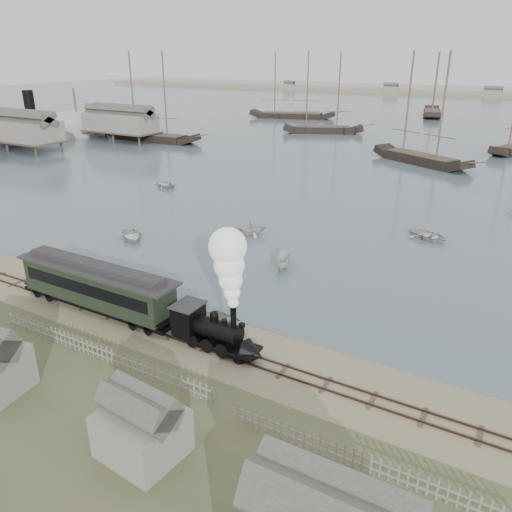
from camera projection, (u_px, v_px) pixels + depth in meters
The scene contains 21 objects.
ground at pixel (235, 337), 36.49m from camera, with size 600.00×600.00×0.00m, color gray.
harbor_water at pixel (496, 113), 172.90m from camera, with size 600.00×336.00×0.06m, color #475A65.
rail_track at pixel (219, 350), 34.87m from camera, with size 120.00×1.80×0.16m.
picket_fence_west at pixel (99, 359), 33.88m from camera, with size 19.00×0.10×1.20m, color gray, non-canonical shape.
picket_fence_east at pixel (367, 473), 24.68m from camera, with size 15.00×0.10×1.20m, color gray, non-canonical shape.
shed_mid at pixel (144, 452), 25.93m from camera, with size 4.00×3.50×3.60m, color gray, non-canonical shape.
western_wharf at pixel (25, 134), 102.25m from camera, with size 36.00×56.00×8.00m, color gray, non-canonical shape.
locomotive at pixel (224, 301), 33.12m from camera, with size 6.96×2.60×8.67m.
passenger_coach at pixel (97, 285), 39.38m from camera, with size 14.98×2.89×3.64m.
beached_dinghy at pixel (226, 322), 37.70m from camera, with size 3.90×2.79×0.81m, color beige.
steamship at pixel (31, 116), 117.01m from camera, with size 52.26×8.71×11.43m, color beige, non-canonical shape.
rowboat_0 at pixel (132, 236), 55.40m from camera, with size 4.27×3.05×0.88m, color beige.
rowboat_1 at pixel (252, 227), 56.65m from camera, with size 3.34×2.88×1.76m, color beige.
rowboat_2 at pixel (283, 261), 47.94m from camera, with size 3.55×1.33×1.37m, color beige.
rowboat_3 at pixel (429, 235), 55.39m from camera, with size 4.38×3.13×0.91m, color beige.
rowboat_6 at pixel (164, 184), 77.33m from camera, with size 4.19×3.00×0.87m, color beige.
schooner_0 at pixel (150, 97), 114.03m from camera, with size 23.90×5.51×20.00m, color black, non-canonical shape.
schooner_1 at pixel (325, 93), 126.14m from camera, with size 20.56×4.75×20.00m, color black, non-canonical shape.
schooner_2 at pixel (427, 108), 90.18m from camera, with size 20.87×4.82×20.00m, color black, non-canonical shape.
schooner_6 at pixel (293, 85), 156.21m from camera, with size 27.10×6.25×20.00m, color black, non-canonical shape.
schooner_7 at pixel (436, 84), 162.25m from camera, with size 24.81×5.73×20.00m, color black, non-canonical shape.
Camera 1 is at (17.14, -26.56, 19.24)m, focal length 35.00 mm.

